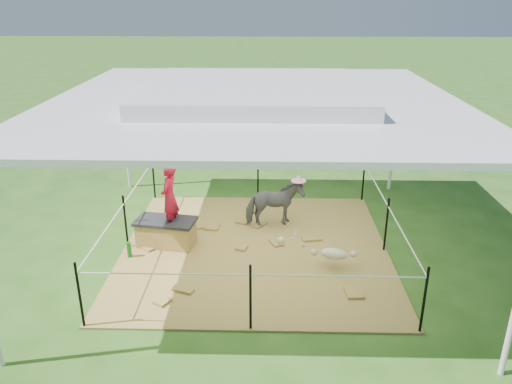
{
  "coord_description": "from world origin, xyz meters",
  "views": [
    {
      "loc": [
        0.21,
        -7.76,
        4.21
      ],
      "look_at": [
        0.0,
        0.6,
        0.85
      ],
      "focal_mm": 35.0,
      "sensor_mm": 36.0,
      "label": 1
    }
  ],
  "objects_px": {
    "trash_barrel": "(413,137)",
    "picnic_table_far": "(417,111)",
    "pony": "(274,204)",
    "picnic_table_near": "(314,122)",
    "green_bottle": "(129,250)",
    "woman": "(169,192)",
    "distant_person": "(349,119)",
    "straw_bale": "(166,234)",
    "foal": "(334,252)"
  },
  "relations": [
    {
      "from": "pony",
      "to": "trash_barrel",
      "type": "height_order",
      "value": "pony"
    },
    {
      "from": "distant_person",
      "to": "foal",
      "type": "bearing_deg",
      "value": 83.61
    },
    {
      "from": "woman",
      "to": "foal",
      "type": "distance_m",
      "value": 2.95
    },
    {
      "from": "woman",
      "to": "distant_person",
      "type": "distance_m",
      "value": 8.43
    },
    {
      "from": "straw_bale",
      "to": "distant_person",
      "type": "xyz_separation_m",
      "value": [
        4.27,
        7.31,
        0.33
      ]
    },
    {
      "from": "woman",
      "to": "picnic_table_near",
      "type": "distance_m",
      "value": 8.43
    },
    {
      "from": "straw_bale",
      "to": "green_bottle",
      "type": "bearing_deg",
      "value": -140.71
    },
    {
      "from": "picnic_table_far",
      "to": "distant_person",
      "type": "height_order",
      "value": "distant_person"
    },
    {
      "from": "straw_bale",
      "to": "trash_barrel",
      "type": "relative_size",
      "value": 1.06
    },
    {
      "from": "straw_bale",
      "to": "picnic_table_far",
      "type": "relative_size",
      "value": 0.61
    },
    {
      "from": "pony",
      "to": "distant_person",
      "type": "distance_m",
      "value": 6.92
    },
    {
      "from": "straw_bale",
      "to": "trash_barrel",
      "type": "bearing_deg",
      "value": 44.35
    },
    {
      "from": "picnic_table_near",
      "to": "distant_person",
      "type": "height_order",
      "value": "distant_person"
    },
    {
      "from": "straw_bale",
      "to": "picnic_table_near",
      "type": "bearing_deg",
      "value": 67.34
    },
    {
      "from": "green_bottle",
      "to": "picnic_table_near",
      "type": "relative_size",
      "value": 0.17
    },
    {
      "from": "woman",
      "to": "picnic_table_far",
      "type": "distance_m",
      "value": 11.75
    },
    {
      "from": "straw_bale",
      "to": "distant_person",
      "type": "bearing_deg",
      "value": 59.73
    },
    {
      "from": "trash_barrel",
      "to": "picnic_table_near",
      "type": "xyz_separation_m",
      "value": [
        -2.55,
        2.12,
        -0.12
      ]
    },
    {
      "from": "green_bottle",
      "to": "picnic_table_near",
      "type": "xyz_separation_m",
      "value": [
        3.8,
        8.24,
        0.17
      ]
    },
    {
      "from": "woman",
      "to": "picnic_table_far",
      "type": "height_order",
      "value": "woman"
    },
    {
      "from": "foal",
      "to": "trash_barrel",
      "type": "bearing_deg",
      "value": 82.92
    },
    {
      "from": "green_bottle",
      "to": "picnic_table_near",
      "type": "height_order",
      "value": "picnic_table_near"
    },
    {
      "from": "woman",
      "to": "green_bottle",
      "type": "height_order",
      "value": "woman"
    },
    {
      "from": "picnic_table_near",
      "to": "green_bottle",
      "type": "bearing_deg",
      "value": -127.19
    },
    {
      "from": "straw_bale",
      "to": "foal",
      "type": "height_order",
      "value": "foal"
    },
    {
      "from": "distant_person",
      "to": "picnic_table_far",
      "type": "bearing_deg",
      "value": -137.81
    },
    {
      "from": "green_bottle",
      "to": "foal",
      "type": "relative_size",
      "value": 0.26
    },
    {
      "from": "trash_barrel",
      "to": "picnic_table_far",
      "type": "distance_m",
      "value": 4.01
    },
    {
      "from": "picnic_table_near",
      "to": "distant_person",
      "type": "distance_m",
      "value": 1.15
    },
    {
      "from": "trash_barrel",
      "to": "distant_person",
      "type": "distance_m",
      "value": 2.25
    },
    {
      "from": "picnic_table_near",
      "to": "straw_bale",
      "type": "bearing_deg",
      "value": -125.08
    },
    {
      "from": "pony",
      "to": "foal",
      "type": "relative_size",
      "value": 1.03
    },
    {
      "from": "picnic_table_far",
      "to": "distant_person",
      "type": "relative_size",
      "value": 1.38
    },
    {
      "from": "pony",
      "to": "foal",
      "type": "xyz_separation_m",
      "value": [
        0.95,
        -1.54,
        -0.16
      ]
    },
    {
      "from": "foal",
      "to": "trash_barrel",
      "type": "height_order",
      "value": "trash_barrel"
    },
    {
      "from": "straw_bale",
      "to": "woman",
      "type": "distance_m",
      "value": 0.81
    },
    {
      "from": "woman",
      "to": "picnic_table_near",
      "type": "bearing_deg",
      "value": 167.15
    },
    {
      "from": "green_bottle",
      "to": "pony",
      "type": "bearing_deg",
      "value": 27.08
    },
    {
      "from": "straw_bale",
      "to": "pony",
      "type": "relative_size",
      "value": 0.91
    },
    {
      "from": "straw_bale",
      "to": "picnic_table_far",
      "type": "distance_m",
      "value": 11.79
    },
    {
      "from": "woman",
      "to": "trash_barrel",
      "type": "height_order",
      "value": "woman"
    },
    {
      "from": "picnic_table_near",
      "to": "woman",
      "type": "bearing_deg",
      "value": -124.45
    },
    {
      "from": "foal",
      "to": "distant_person",
      "type": "relative_size",
      "value": 0.89
    },
    {
      "from": "pony",
      "to": "picnic_table_far",
      "type": "relative_size",
      "value": 0.67
    },
    {
      "from": "trash_barrel",
      "to": "distant_person",
      "type": "bearing_deg",
      "value": 132.89
    },
    {
      "from": "green_bottle",
      "to": "picnic_table_far",
      "type": "height_order",
      "value": "picnic_table_far"
    },
    {
      "from": "foal",
      "to": "picnic_table_near",
      "type": "bearing_deg",
      "value": 104.96
    },
    {
      "from": "straw_bale",
      "to": "picnic_table_near",
      "type": "height_order",
      "value": "picnic_table_near"
    },
    {
      "from": "green_bottle",
      "to": "picnic_table_far",
      "type": "relative_size",
      "value": 0.17
    },
    {
      "from": "picnic_table_far",
      "to": "picnic_table_near",
      "type": "bearing_deg",
      "value": -156.26
    }
  ]
}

